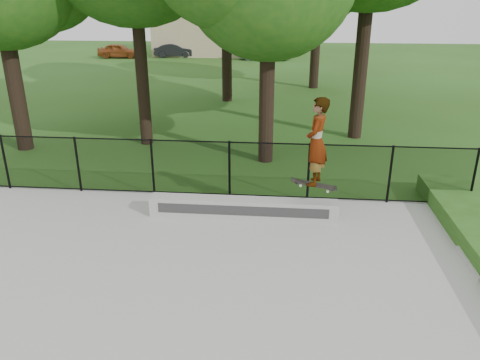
# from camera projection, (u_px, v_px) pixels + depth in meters

# --- Properties ---
(ground) EXTENTS (100.00, 100.00, 0.00)m
(ground) POSITION_uv_depth(u_px,v_px,m) (50.00, 354.00, 6.90)
(ground) COLOR #294A15
(ground) RESTS_ON ground
(concrete_slab) EXTENTS (14.00, 12.00, 0.06)m
(concrete_slab) POSITION_uv_depth(u_px,v_px,m) (50.00, 352.00, 6.89)
(concrete_slab) COLOR #A4A59F
(concrete_slab) RESTS_ON ground
(grind_ledge) EXTENTS (4.39, 0.40, 0.47)m
(grind_ledge) POSITION_uv_depth(u_px,v_px,m) (243.00, 208.00, 10.93)
(grind_ledge) COLOR #B1B0AB
(grind_ledge) RESTS_ON concrete_slab
(car_a) EXTENTS (3.52, 1.58, 1.18)m
(car_a) POSITION_uv_depth(u_px,v_px,m) (119.00, 51.00, 39.49)
(car_a) COLOR brown
(car_a) RESTS_ON ground
(car_b) EXTENTS (3.26, 1.69, 1.13)m
(car_b) POSITION_uv_depth(u_px,v_px,m) (174.00, 50.00, 39.95)
(car_b) COLOR black
(car_b) RESTS_ON ground
(car_c) EXTENTS (3.88, 1.83, 1.21)m
(car_c) POSITION_uv_depth(u_px,v_px,m) (264.00, 52.00, 38.26)
(car_c) COLOR #9AA0AF
(car_c) RESTS_ON ground
(skater_airborne) EXTENTS (0.83, 0.80, 2.09)m
(skater_airborne) POSITION_uv_depth(u_px,v_px,m) (317.00, 143.00, 10.01)
(skater_airborne) COLOR black
(skater_airborne) RESTS_ON ground
(chainlink_fence) EXTENTS (16.06, 0.06, 1.50)m
(chainlink_fence) POSITION_uv_depth(u_px,v_px,m) (153.00, 167.00, 12.06)
(chainlink_fence) COLOR black
(chainlink_fence) RESTS_ON concrete_slab
(distant_building) EXTENTS (12.40, 6.40, 4.30)m
(distant_building) POSITION_uv_depth(u_px,v_px,m) (226.00, 29.00, 41.47)
(distant_building) COLOR tan
(distant_building) RESTS_ON ground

